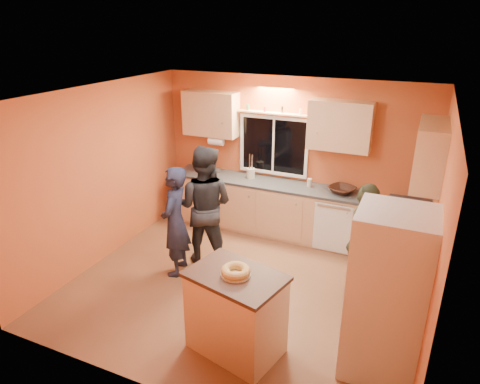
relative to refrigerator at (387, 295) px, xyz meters
The scene contains 14 objects.
ground 2.24m from the refrigerator, 157.06° to the left, with size 4.50×4.50×0.00m, color brown.
room_shell 2.26m from the refrigerator, 145.60° to the left, with size 4.54×4.04×2.61m.
back_counter 3.16m from the refrigerator, 126.89° to the left, with size 4.23×0.62×0.90m.
right_counter 1.38m from the refrigerator, 87.36° to the left, with size 0.62×1.84×0.90m.
refrigerator is the anchor object (origin of this frame).
island 1.57m from the refrigerator, 166.44° to the right, with size 1.12×0.89×0.96m.
bundt_pastry 1.51m from the refrigerator, 166.44° to the right, with size 0.31×0.31×0.09m, color tan.
person_left 2.99m from the refrigerator, 165.56° to the left, with size 0.58×0.38×1.60m, color black.
person_center 2.92m from the refrigerator, 156.00° to the left, with size 0.88×0.68×1.81m, color black.
person_right 1.20m from the refrigerator, 109.60° to the left, with size 0.94×0.39×1.61m, color #363B25.
mixing_bowl 2.69m from the refrigerator, 110.70° to the left, with size 0.40×0.40×0.10m, color black.
utensil_crock 3.59m from the refrigerator, 134.43° to the left, with size 0.14×0.14×0.17m, color beige.
potted_plant 0.67m from the refrigerator, 79.23° to the left, with size 0.26×0.23×0.29m, color gray.
red_box 1.52m from the refrigerator, 84.78° to the left, with size 0.16×0.12×0.07m, color maroon.
Camera 1 is at (1.99, -4.59, 3.40)m, focal length 32.00 mm.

